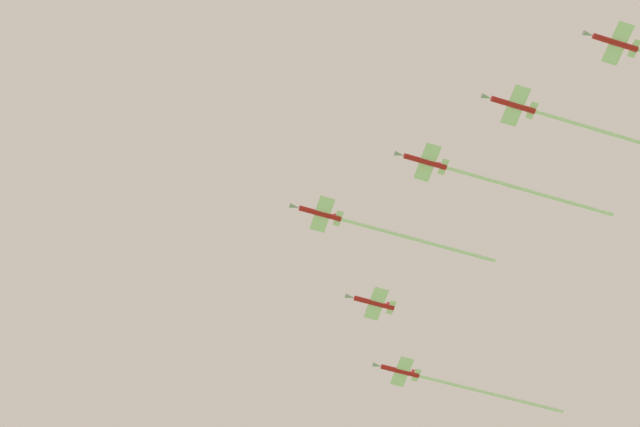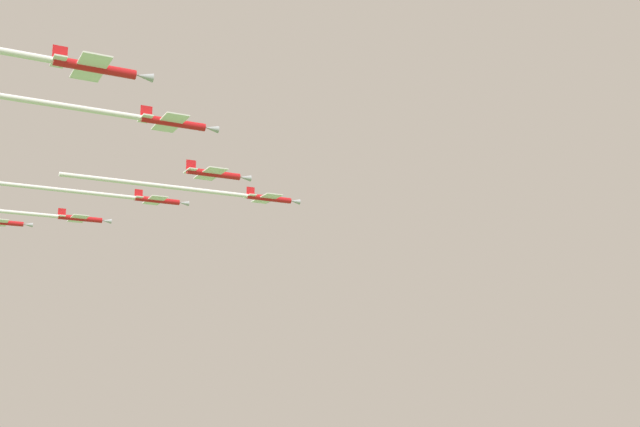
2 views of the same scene
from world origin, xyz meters
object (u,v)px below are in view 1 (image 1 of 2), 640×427
jet_lead (371,227)px  jet_port_inner (482,178)px  jet_starboard_inner (373,303)px  jet_port_outer (580,125)px  jet_starboard_outer (448,383)px

jet_lead → jet_port_inner: (26.35, 11.93, 1.47)m
jet_starboard_inner → jet_port_outer: 65.86m
jet_starboard_inner → jet_port_inner: bearing=-159.4°
jet_port_inner → jet_starboard_inner: size_ratio=4.01×
jet_lead → jet_port_inner: size_ratio=0.94×
jet_port_outer → jet_starboard_outer: jet_starboard_outer is taller
jet_port_outer → jet_lead: bearing=43.9°
jet_port_inner → jet_starboard_outer: jet_port_inner is taller
jet_starboard_inner → jet_port_outer: size_ratio=0.23×
jet_port_inner → jet_starboard_outer: bearing=-12.8°
jet_starboard_outer → jet_lead: bearing=138.3°
jet_lead → jet_port_inner: jet_port_inner is taller
jet_lead → jet_starboard_inner: bearing=-19.4°
jet_starboard_inner → jet_port_outer: (65.68, 4.89, 0.84)m
jet_lead → jet_starboard_inner: size_ratio=3.78×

